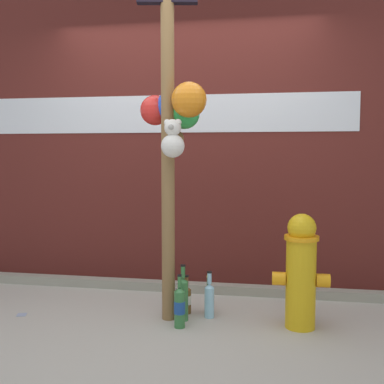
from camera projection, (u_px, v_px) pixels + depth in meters
name	position (u px, v px, depth m)	size (l,w,h in m)	color
ground_plane	(153.00, 332.00, 3.33)	(14.00, 14.00, 0.00)	#ADA899
building_wall	(189.00, 112.00, 4.57)	(10.00, 0.21, 3.31)	#561E19
curb_strip	(181.00, 287.00, 4.33)	(8.00, 0.12, 0.08)	gray
memorial_post	(173.00, 105.00, 3.50)	(0.54, 0.45, 2.70)	olive
fire_hydrant	(301.00, 270.00, 3.40)	(0.41, 0.25, 0.83)	gold
bottle_0	(172.00, 296.00, 3.77)	(0.07, 0.07, 0.32)	silver
bottle_1	(183.00, 298.00, 3.56)	(0.08, 0.08, 0.43)	#337038
bottle_2	(209.00, 299.00, 3.63)	(0.07, 0.07, 0.36)	#93CCE0
bottle_3	(208.00, 299.00, 3.72)	(0.06, 0.06, 0.30)	#337038
bottle_4	(186.00, 298.00, 3.73)	(0.08, 0.08, 0.30)	brown
bottle_5	(180.00, 307.00, 3.42)	(0.08, 0.08, 0.39)	#337038
litter_0	(22.00, 315.00, 3.69)	(0.07, 0.07, 0.01)	#8C99B2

